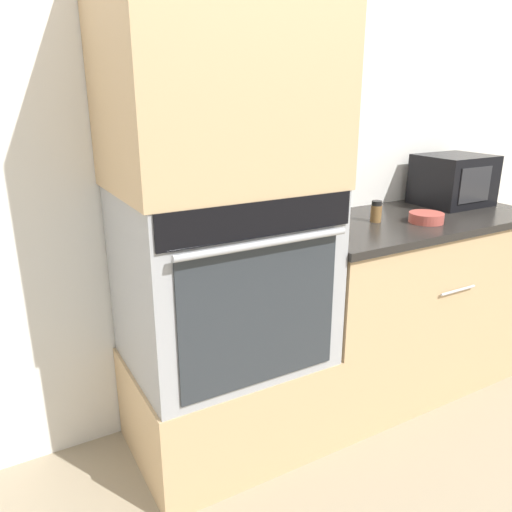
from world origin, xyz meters
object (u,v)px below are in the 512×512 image
Objects in this scene: wall_oven at (224,276)px; condiment_jar_near at (334,206)px; microwave at (453,180)px; bowl at (426,218)px; condiment_jar_mid at (376,212)px; knife_block at (325,200)px.

wall_oven is 0.78m from condiment_jar_near.
bowl is at bearing -153.15° from microwave.
bowl is (1.00, -0.11, 0.14)m from wall_oven.
condiment_jar_mid is (0.81, 0.02, 0.17)m from wall_oven.
wall_oven is 2.11× the size of microwave.
condiment_jar_near is at bearing 17.40° from wall_oven.
knife_block is at bearing 175.93° from microwave.
bowl is 1.72× the size of condiment_jar_near.
condiment_jar_mid is at bearing 1.12° from wall_oven.
wall_oven is 0.82m from condiment_jar_mid.
wall_oven reaches higher than condiment_jar_mid.
microwave reaches higher than bowl.
bowl is at bearing -50.53° from condiment_jar_near.
microwave is at bearing 26.85° from bowl.
microwave is at bearing -10.09° from condiment_jar_near.
wall_oven is 1.02m from bowl.
condiment_jar_near reaches higher than bowl.
microwave reaches higher than wall_oven.
microwave is 0.72m from condiment_jar_near.
microwave is 0.81m from knife_block.
bowl is at bearing -34.99° from knife_block.
condiment_jar_near is 0.93× the size of condiment_jar_mid.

